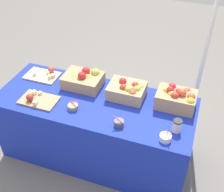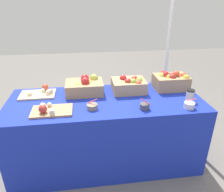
{
  "view_description": "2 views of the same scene",
  "coord_description": "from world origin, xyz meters",
  "px_view_note": "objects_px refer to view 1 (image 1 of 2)",
  "views": [
    {
      "loc": [
        0.86,
        -1.92,
        2.45
      ],
      "look_at": [
        0.18,
        0.0,
        0.84
      ],
      "focal_mm": 45.83,
      "sensor_mm": 36.0,
      "label": 1
    },
    {
      "loc": [
        -0.19,
        -1.89,
        1.66
      ],
      "look_at": [
        0.06,
        -0.03,
        0.79
      ],
      "focal_mm": 34.61,
      "sensor_mm": 36.0,
      "label": 2
    }
  ],
  "objects_px": {
    "cutting_board_front": "(37,99)",
    "sample_bowl_near": "(165,138)",
    "apple_crate_left": "(176,98)",
    "sample_bowl_far": "(73,107)",
    "sample_bowl_mid": "(119,123)",
    "tent_pole": "(204,58)",
    "apple_crate_right": "(83,80)",
    "apple_crate_middle": "(128,90)",
    "cutting_board_back": "(44,75)",
    "coffee_cup": "(177,126)"
  },
  "relations": [
    {
      "from": "sample_bowl_near",
      "to": "tent_pole",
      "type": "xyz_separation_m",
      "value": [
        0.17,
        1.04,
        0.19
      ]
    },
    {
      "from": "apple_crate_middle",
      "to": "sample_bowl_near",
      "type": "xyz_separation_m",
      "value": [
        0.45,
        -0.44,
        -0.05
      ]
    },
    {
      "from": "sample_bowl_mid",
      "to": "coffee_cup",
      "type": "height_order",
      "value": "same"
    },
    {
      "from": "sample_bowl_mid",
      "to": "sample_bowl_far",
      "type": "xyz_separation_m",
      "value": [
        -0.46,
        0.07,
        -0.0
      ]
    },
    {
      "from": "cutting_board_front",
      "to": "sample_bowl_far",
      "type": "relative_size",
      "value": 3.51
    },
    {
      "from": "sample_bowl_near",
      "to": "apple_crate_left",
      "type": "bearing_deg",
      "value": 90.05
    },
    {
      "from": "sample_bowl_near",
      "to": "sample_bowl_mid",
      "type": "height_order",
      "value": "sample_bowl_mid"
    },
    {
      "from": "cutting_board_front",
      "to": "coffee_cup",
      "type": "bearing_deg",
      "value": 2.07
    },
    {
      "from": "apple_crate_middle",
      "to": "sample_bowl_far",
      "type": "distance_m",
      "value": 0.54
    },
    {
      "from": "apple_crate_right",
      "to": "sample_bowl_near",
      "type": "relative_size",
      "value": 3.63
    },
    {
      "from": "apple_crate_right",
      "to": "sample_bowl_mid",
      "type": "bearing_deg",
      "value": -39.28
    },
    {
      "from": "apple_crate_middle",
      "to": "apple_crate_right",
      "type": "xyz_separation_m",
      "value": [
        -0.47,
        0.02,
        -0.0
      ]
    },
    {
      "from": "cutting_board_back",
      "to": "coffee_cup",
      "type": "relative_size",
      "value": 2.98
    },
    {
      "from": "cutting_board_back",
      "to": "coffee_cup",
      "type": "distance_m",
      "value": 1.49
    },
    {
      "from": "sample_bowl_mid",
      "to": "tent_pole",
      "type": "distance_m",
      "value": 1.18
    },
    {
      "from": "apple_crate_left",
      "to": "sample_bowl_near",
      "type": "distance_m",
      "value": 0.46
    },
    {
      "from": "cutting_board_back",
      "to": "sample_bowl_near",
      "type": "xyz_separation_m",
      "value": [
        1.39,
        -0.48,
        0.01
      ]
    },
    {
      "from": "apple_crate_left",
      "to": "apple_crate_middle",
      "type": "xyz_separation_m",
      "value": [
        -0.45,
        -0.02,
        -0.02
      ]
    },
    {
      "from": "apple_crate_left",
      "to": "coffee_cup",
      "type": "height_order",
      "value": "apple_crate_left"
    },
    {
      "from": "apple_crate_left",
      "to": "sample_bowl_mid",
      "type": "bearing_deg",
      "value": -133.66
    },
    {
      "from": "apple_crate_right",
      "to": "sample_bowl_mid",
      "type": "distance_m",
      "value": 0.68
    },
    {
      "from": "apple_crate_middle",
      "to": "sample_bowl_mid",
      "type": "distance_m",
      "value": 0.41
    },
    {
      "from": "coffee_cup",
      "to": "sample_bowl_far",
      "type": "bearing_deg",
      "value": -178.07
    },
    {
      "from": "apple_crate_right",
      "to": "cutting_board_back",
      "type": "relative_size",
      "value": 1.09
    },
    {
      "from": "sample_bowl_far",
      "to": "sample_bowl_mid",
      "type": "bearing_deg",
      "value": -8.29
    },
    {
      "from": "cutting_board_front",
      "to": "sample_bowl_mid",
      "type": "distance_m",
      "value": 0.83
    },
    {
      "from": "apple_crate_left",
      "to": "cutting_board_front",
      "type": "height_order",
      "value": "apple_crate_left"
    },
    {
      "from": "sample_bowl_far",
      "to": "tent_pole",
      "type": "relative_size",
      "value": 0.05
    },
    {
      "from": "cutting_board_back",
      "to": "tent_pole",
      "type": "distance_m",
      "value": 1.66
    },
    {
      "from": "apple_crate_right",
      "to": "apple_crate_middle",
      "type": "bearing_deg",
      "value": -2.7
    },
    {
      "from": "apple_crate_left",
      "to": "sample_bowl_far",
      "type": "height_order",
      "value": "apple_crate_left"
    },
    {
      "from": "tent_pole",
      "to": "cutting_board_front",
      "type": "bearing_deg",
      "value": -145.64
    },
    {
      "from": "cutting_board_back",
      "to": "cutting_board_front",
      "type": "bearing_deg",
      "value": -68.78
    },
    {
      "from": "sample_bowl_mid",
      "to": "tent_pole",
      "type": "height_order",
      "value": "tent_pole"
    },
    {
      "from": "coffee_cup",
      "to": "apple_crate_right",
      "type": "bearing_deg",
      "value": 161.75
    },
    {
      "from": "cutting_board_front",
      "to": "tent_pole",
      "type": "height_order",
      "value": "tent_pole"
    },
    {
      "from": "cutting_board_front",
      "to": "sample_bowl_near",
      "type": "bearing_deg",
      "value": -3.97
    },
    {
      "from": "apple_crate_right",
      "to": "sample_bowl_near",
      "type": "height_order",
      "value": "apple_crate_right"
    },
    {
      "from": "sample_bowl_mid",
      "to": "apple_crate_middle",
      "type": "bearing_deg",
      "value": 96.92
    },
    {
      "from": "apple_crate_left",
      "to": "cutting_board_back",
      "type": "height_order",
      "value": "apple_crate_left"
    },
    {
      "from": "apple_crate_right",
      "to": "sample_bowl_mid",
      "type": "height_order",
      "value": "apple_crate_right"
    },
    {
      "from": "sample_bowl_near",
      "to": "tent_pole",
      "type": "bearing_deg",
      "value": 81.01
    },
    {
      "from": "sample_bowl_near",
      "to": "coffee_cup",
      "type": "xyz_separation_m",
      "value": [
        0.07,
        0.13,
        0.03
      ]
    },
    {
      "from": "apple_crate_left",
      "to": "sample_bowl_mid",
      "type": "relative_size",
      "value": 3.02
    },
    {
      "from": "cutting_board_front",
      "to": "apple_crate_middle",
      "type": "bearing_deg",
      "value": 24.26
    },
    {
      "from": "sample_bowl_mid",
      "to": "coffee_cup",
      "type": "relative_size",
      "value": 1.0
    },
    {
      "from": "sample_bowl_far",
      "to": "coffee_cup",
      "type": "distance_m",
      "value": 0.94
    },
    {
      "from": "apple_crate_left",
      "to": "tent_pole",
      "type": "relative_size",
      "value": 0.18
    },
    {
      "from": "cutting_board_front",
      "to": "sample_bowl_near",
      "type": "relative_size",
      "value": 3.38
    },
    {
      "from": "sample_bowl_mid",
      "to": "sample_bowl_far",
      "type": "bearing_deg",
      "value": 171.71
    }
  ]
}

